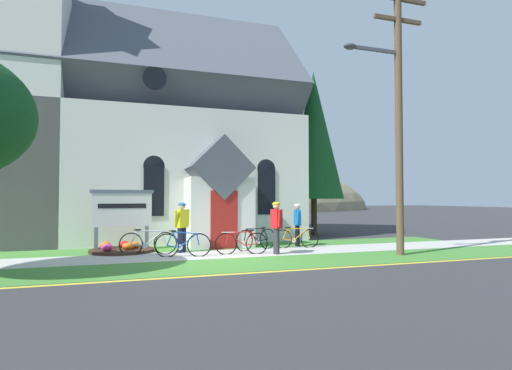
# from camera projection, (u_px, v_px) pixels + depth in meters

# --- Properties ---
(ground) EXTENTS (140.00, 140.00, 0.00)m
(ground) POSITION_uv_depth(u_px,v_px,m) (198.00, 245.00, 15.81)
(ground) COLOR #333335
(sidewalk_slab) EXTENTS (32.00, 2.01, 0.01)m
(sidewalk_slab) POSITION_uv_depth(u_px,v_px,m) (161.00, 257.00, 12.75)
(sidewalk_slab) COLOR #B7B5AD
(sidewalk_slab) RESTS_ON ground
(grass_verge) EXTENTS (32.00, 2.36, 0.01)m
(grass_verge) POSITION_uv_depth(u_px,v_px,m) (170.00, 268.00, 10.68)
(grass_verge) COLOR #427F33
(grass_verge) RESTS_ON ground
(church_lawn) EXTENTS (24.00, 1.94, 0.01)m
(church_lawn) POSITION_uv_depth(u_px,v_px,m) (156.00, 249.00, 14.62)
(church_lawn) COLOR #427F33
(church_lawn) RESTS_ON ground
(curb_paint_stripe) EXTENTS (28.00, 0.16, 0.01)m
(curb_paint_stripe) POSITION_uv_depth(u_px,v_px,m) (177.00, 278.00, 9.42)
(curb_paint_stripe) COLOR yellow
(curb_paint_stripe) RESTS_ON ground
(church_building) EXTENTS (13.52, 9.95, 13.54)m
(church_building) POSITION_uv_depth(u_px,v_px,m) (135.00, 134.00, 19.04)
(church_building) COLOR silver
(church_building) RESTS_ON ground
(church_sign) EXTENTS (2.13, 0.28, 2.12)m
(church_sign) POSITION_uv_depth(u_px,v_px,m) (122.00, 210.00, 14.34)
(church_sign) COLOR slate
(church_sign) RESTS_ON ground
(flower_bed) EXTENTS (2.13, 2.13, 0.34)m
(flower_bed) POSITION_uv_depth(u_px,v_px,m) (121.00, 249.00, 13.90)
(flower_bed) COLOR #382319
(flower_bed) RESTS_ON ground
(bicycle_black) EXTENTS (1.72, 0.24, 0.79)m
(bicycle_black) POSITION_uv_depth(u_px,v_px,m) (296.00, 238.00, 15.02)
(bicycle_black) COLOR black
(bicycle_black) RESTS_ON ground
(bicycle_orange) EXTENTS (1.71, 0.68, 0.81)m
(bicycle_orange) POSITION_uv_depth(u_px,v_px,m) (256.00, 239.00, 14.48)
(bicycle_orange) COLOR black
(bicycle_orange) RESTS_ON ground
(bicycle_yellow) EXTENTS (1.71, 0.42, 0.85)m
(bicycle_yellow) POSITION_uv_depth(u_px,v_px,m) (183.00, 244.00, 12.74)
(bicycle_yellow) COLOR black
(bicycle_yellow) RESTS_ON ground
(bicycle_red) EXTENTS (1.69, 0.42, 0.81)m
(bicycle_red) POSITION_uv_depth(u_px,v_px,m) (242.00, 243.00, 13.33)
(bicycle_red) COLOR black
(bicycle_red) RESTS_ON ground
(bicycle_green) EXTENTS (1.81, 0.15, 0.85)m
(bicycle_green) POSITION_uv_depth(u_px,v_px,m) (148.00, 243.00, 13.24)
(bicycle_green) COLOR black
(bicycle_green) RESTS_ON ground
(cyclist_in_orange_jersey) EXTENTS (0.30, 0.69, 1.61)m
(cyclist_in_orange_jersey) POSITION_uv_depth(u_px,v_px,m) (297.00, 222.00, 15.60)
(cyclist_in_orange_jersey) COLOR black
(cyclist_in_orange_jersey) RESTS_ON ground
(cyclist_in_white_jersey) EXTENTS (0.55, 0.55, 1.68)m
(cyclist_in_white_jersey) POSITION_uv_depth(u_px,v_px,m) (182.00, 223.00, 13.79)
(cyclist_in_white_jersey) COLOR #191E38
(cyclist_in_white_jersey) RESTS_ON ground
(cyclist_in_green_jersey) EXTENTS (0.30, 0.76, 1.71)m
(cyclist_in_green_jersey) POSITION_uv_depth(u_px,v_px,m) (276.00, 223.00, 13.35)
(cyclist_in_green_jersey) COLOR #2D2D33
(cyclist_in_green_jersey) RESTS_ON ground
(utility_pole) EXTENTS (3.12, 0.28, 8.97)m
(utility_pole) POSITION_uv_depth(u_px,v_px,m) (396.00, 101.00, 13.31)
(utility_pole) COLOR brown
(utility_pole) RESTS_ON ground
(roadside_conifer) EXTENTS (2.94, 2.94, 8.16)m
(roadside_conifer) POSITION_uv_depth(u_px,v_px,m) (314.00, 135.00, 20.48)
(roadside_conifer) COLOR #3D2D1E
(roadside_conifer) RESTS_ON ground
(distant_hill) EXTENTS (70.02, 46.72, 18.70)m
(distant_hill) POSITION_uv_depth(u_px,v_px,m) (163.00, 209.00, 66.55)
(distant_hill) COLOR #847A5B
(distant_hill) RESTS_ON ground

